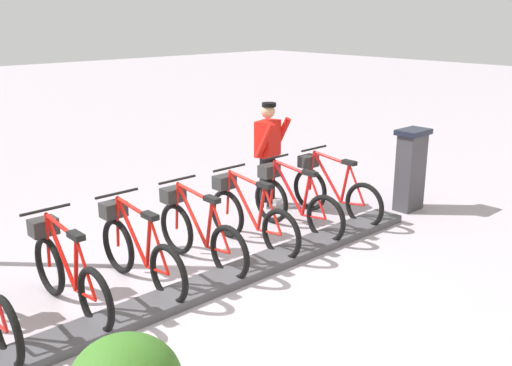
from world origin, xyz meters
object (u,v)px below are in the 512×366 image
object	(u,v)px
bike_docked_2	(249,216)
bike_docked_5	(67,272)
bike_docked_1	(293,202)
bike_docked_0	(332,190)
payment_kiosk	(410,168)
worker_near_rack	(268,151)
bike_docked_3	(198,231)
bike_docked_4	(138,250)

from	to	relation	value
bike_docked_2	bike_docked_5	xyz separation A→B (m)	(0.00, 2.51, 0.00)
bike_docked_1	bike_docked_2	distance (m)	0.84
bike_docked_0	bike_docked_2	xyz separation A→B (m)	(0.00, 1.68, 0.00)
bike_docked_0	bike_docked_1	bearing A→B (deg)	90.00
bike_docked_5	payment_kiosk	bearing A→B (deg)	-96.09
payment_kiosk	bike_docked_2	distance (m)	2.91
payment_kiosk	worker_near_rack	bearing A→B (deg)	43.10
bike_docked_1	bike_docked_2	world-z (taller)	same
bike_docked_2	bike_docked_3	distance (m)	0.84
worker_near_rack	bike_docked_1	bearing A→B (deg)	154.39
bike_docked_2	bike_docked_0	bearing A→B (deg)	-90.00
payment_kiosk	bike_docked_0	bearing A→B (deg)	63.94
bike_docked_4	worker_near_rack	distance (m)	3.22
payment_kiosk	bike_docked_4	xyz separation A→B (m)	(0.57, 4.52, -0.24)
bike_docked_0	worker_near_rack	size ratio (longest dim) A/B	1.04
bike_docked_5	worker_near_rack	distance (m)	4.02
bike_docked_2	worker_near_rack	world-z (taller)	worker_near_rack
bike_docked_1	bike_docked_4	size ratio (longest dim) A/B	1.00
bike_docked_2	bike_docked_3	size ratio (longest dim) A/B	1.00
bike_docked_0	bike_docked_1	distance (m)	0.84
bike_docked_5	worker_near_rack	size ratio (longest dim) A/B	1.04
payment_kiosk	bike_docked_3	size ratio (longest dim) A/B	0.74
bike_docked_3	worker_near_rack	world-z (taller)	worker_near_rack
payment_kiosk	bike_docked_1	xyz separation A→B (m)	(0.57, 2.01, -0.24)
payment_kiosk	bike_docked_0	distance (m)	1.32
bike_docked_1	bike_docked_4	xyz separation A→B (m)	(0.00, 2.51, 0.00)
worker_near_rack	bike_docked_5	bearing A→B (deg)	105.12
bike_docked_2	worker_near_rack	xyz separation A→B (m)	(1.04, -1.34, 0.48)
bike_docked_2	payment_kiosk	bearing A→B (deg)	-101.36
payment_kiosk	bike_docked_2	world-z (taller)	payment_kiosk
payment_kiosk	bike_docked_5	world-z (taller)	payment_kiosk
bike_docked_3	payment_kiosk	bearing A→B (deg)	-98.82
bike_docked_0	bike_docked_4	world-z (taller)	same
worker_near_rack	payment_kiosk	bearing A→B (deg)	-136.90
bike_docked_3	bike_docked_5	xyz separation A→B (m)	(0.00, 1.68, 0.00)
bike_docked_5	bike_docked_0	bearing A→B (deg)	-90.00
bike_docked_3	bike_docked_4	world-z (taller)	same
bike_docked_1	bike_docked_3	world-z (taller)	same
bike_docked_5	bike_docked_2	bearing A→B (deg)	-90.00
bike_docked_1	payment_kiosk	bearing A→B (deg)	-105.90
bike_docked_0	bike_docked_4	xyz separation A→B (m)	(0.00, 3.35, 0.00)
payment_kiosk	worker_near_rack	distance (m)	2.22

